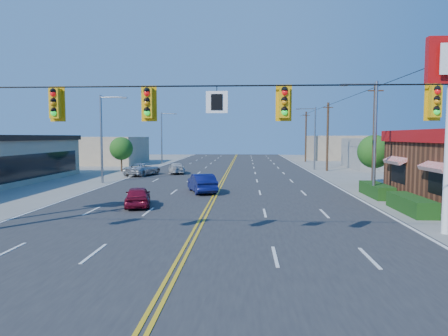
# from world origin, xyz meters

# --- Properties ---
(ground) EXTENTS (160.00, 160.00, 0.00)m
(ground) POSITION_xyz_m (0.00, 0.00, 0.00)
(ground) COLOR gray
(ground) RESTS_ON ground
(road) EXTENTS (20.00, 120.00, 0.06)m
(road) POSITION_xyz_m (0.00, 20.00, 0.03)
(road) COLOR #2D2D30
(road) RESTS_ON ground
(signal_span) EXTENTS (24.32, 0.34, 9.00)m
(signal_span) POSITION_xyz_m (-0.12, 0.00, 4.89)
(signal_span) COLOR #47301E
(signal_span) RESTS_ON ground
(streetlight_se) EXTENTS (2.55, 0.25, 8.00)m
(streetlight_se) POSITION_xyz_m (10.79, 14.00, 4.51)
(streetlight_se) COLOR gray
(streetlight_se) RESTS_ON ground
(streetlight_ne) EXTENTS (2.55, 0.25, 8.00)m
(streetlight_ne) POSITION_xyz_m (10.79, 38.00, 4.51)
(streetlight_ne) COLOR gray
(streetlight_ne) RESTS_ON ground
(streetlight_sw) EXTENTS (2.55, 0.25, 8.00)m
(streetlight_sw) POSITION_xyz_m (-10.79, 22.00, 4.51)
(streetlight_sw) COLOR gray
(streetlight_sw) RESTS_ON ground
(streetlight_nw) EXTENTS (2.55, 0.25, 8.00)m
(streetlight_nw) POSITION_xyz_m (-10.79, 48.00, 4.51)
(streetlight_nw) COLOR gray
(streetlight_nw) RESTS_ON ground
(utility_pole_near) EXTENTS (0.28, 0.28, 8.40)m
(utility_pole_near) POSITION_xyz_m (12.20, 18.00, 4.20)
(utility_pole_near) COLOR #47301E
(utility_pole_near) RESTS_ON ground
(utility_pole_mid) EXTENTS (0.28, 0.28, 8.40)m
(utility_pole_mid) POSITION_xyz_m (12.20, 36.00, 4.20)
(utility_pole_mid) COLOR #47301E
(utility_pole_mid) RESTS_ON ground
(utility_pole_far) EXTENTS (0.28, 0.28, 8.40)m
(utility_pole_far) POSITION_xyz_m (12.20, 54.00, 4.20)
(utility_pole_far) COLOR #47301E
(utility_pole_far) RESTS_ON ground
(tree_kfc_rear) EXTENTS (2.94, 2.94, 4.41)m
(tree_kfc_rear) POSITION_xyz_m (13.50, 22.00, 2.93)
(tree_kfc_rear) COLOR #47301E
(tree_kfc_rear) RESTS_ON ground
(tree_west) EXTENTS (2.80, 2.80, 4.20)m
(tree_west) POSITION_xyz_m (-13.00, 34.00, 2.79)
(tree_west) COLOR #47301E
(tree_west) RESTS_ON ground
(bld_east_mid) EXTENTS (12.00, 10.00, 4.00)m
(bld_east_mid) POSITION_xyz_m (22.00, 40.00, 2.00)
(bld_east_mid) COLOR gray
(bld_east_mid) RESTS_ON ground
(bld_west_far) EXTENTS (11.00, 12.00, 4.20)m
(bld_west_far) POSITION_xyz_m (-20.00, 48.00, 2.10)
(bld_west_far) COLOR tan
(bld_west_far) RESTS_ON ground
(bld_east_far) EXTENTS (10.00, 10.00, 4.40)m
(bld_east_far) POSITION_xyz_m (19.00, 62.00, 2.20)
(bld_east_far) COLOR tan
(bld_east_far) RESTS_ON ground
(car_magenta) EXTENTS (2.22, 3.85, 1.23)m
(car_magenta) POSITION_xyz_m (-4.30, 9.67, 0.62)
(car_magenta) COLOR maroon
(car_magenta) RESTS_ON ground
(car_blue) EXTENTS (2.77, 4.57, 1.42)m
(car_blue) POSITION_xyz_m (-1.11, 15.89, 0.71)
(car_blue) COLOR #0E1452
(car_blue) RESTS_ON ground
(car_white) EXTENTS (2.61, 4.44, 1.21)m
(car_white) POSITION_xyz_m (-5.71, 31.15, 0.60)
(car_white) COLOR #BDBDBD
(car_white) RESTS_ON ground
(car_silver) EXTENTS (3.54, 5.26, 1.34)m
(car_silver) POSITION_xyz_m (-8.98, 28.62, 0.67)
(car_silver) COLOR #B9BBBF
(car_silver) RESTS_ON ground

